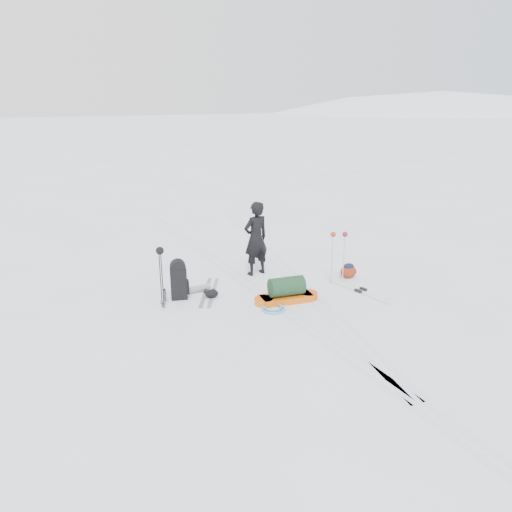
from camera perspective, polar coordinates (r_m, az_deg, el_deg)
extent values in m
plane|color=white|center=(11.94, 0.92, -4.60)|extent=(200.00, 200.00, 0.00)
ellipsoid|color=white|center=(159.03, 17.30, -12.77)|extent=(256.00, 192.00, 160.00)
cube|color=silver|center=(11.89, 0.40, -4.68)|extent=(1.40, 17.97, 0.01)
cube|color=silver|center=(11.99, 1.45, -4.49)|extent=(1.40, 17.97, 0.01)
cube|color=silver|center=(14.14, 2.25, -0.90)|extent=(2.09, 13.88, 0.01)
cube|color=silver|center=(14.24, 3.11, -0.77)|extent=(2.09, 13.88, 0.01)
imported|color=black|center=(13.06, -0.02, 2.01)|extent=(0.80, 0.60, 1.97)
cube|color=#DC5A0C|center=(11.65, 3.49, -4.83)|extent=(1.25, 0.61, 0.15)
cylinder|color=#ED3D0D|center=(11.86, 5.98, -4.48)|extent=(0.48, 0.48, 0.15)
cylinder|color=orange|center=(11.47, 0.92, -5.18)|extent=(0.48, 0.48, 0.15)
cylinder|color=#16311D|center=(11.54, 3.52, -3.48)|extent=(0.84, 0.51, 0.44)
cube|color=black|center=(11.81, -8.83, -3.12)|extent=(0.42, 0.34, 0.75)
cylinder|color=black|center=(11.67, -8.92, -1.30)|extent=(0.41, 0.33, 0.37)
cube|color=black|center=(11.88, -7.88, -3.51)|extent=(0.12, 0.21, 0.32)
cylinder|color=gray|center=(12.25, -6.59, -3.72)|extent=(0.60, 0.19, 0.16)
cylinder|color=black|center=(11.31, -10.85, -2.65)|extent=(0.03, 0.03, 1.33)
cylinder|color=black|center=(11.23, -10.65, -2.78)|extent=(0.03, 0.03, 1.33)
torus|color=black|center=(11.52, -10.69, -5.26)|extent=(0.12, 0.12, 0.01)
torus|color=black|center=(11.44, -10.49, -5.41)|extent=(0.12, 0.12, 0.01)
sphere|color=black|center=(11.04, -10.94, 0.60)|extent=(0.18, 0.18, 0.18)
cylinder|color=#B3B7BB|center=(12.69, 8.67, -0.38)|extent=(0.03, 0.03, 1.26)
cylinder|color=silver|center=(12.74, 9.98, -0.36)|extent=(0.03, 0.03, 1.26)
torus|color=#AFB3B7|center=(12.87, 8.56, -2.63)|extent=(0.11, 0.11, 0.01)
torus|color=silver|center=(12.92, 9.85, -2.61)|extent=(0.11, 0.11, 0.01)
sphere|color=#992D16|center=(12.50, 8.81, 2.45)|extent=(0.14, 0.14, 0.14)
sphere|color=maroon|center=(12.56, 10.14, 2.45)|extent=(0.14, 0.14, 0.14)
cube|color=#9A9EA3|center=(12.18, -4.92, -4.15)|extent=(0.88, 1.73, 0.02)
cube|color=gray|center=(12.20, -5.80, -4.14)|extent=(0.88, 1.73, 0.02)
cube|color=black|center=(12.17, -4.93, -4.00)|extent=(0.15, 0.20, 0.05)
cube|color=black|center=(12.19, -5.80, -3.99)|extent=(0.15, 0.20, 0.05)
cube|color=silver|center=(12.39, 11.58, -4.07)|extent=(0.55, 1.89, 0.02)
cube|color=silver|center=(12.53, 12.16, -3.86)|extent=(0.55, 1.89, 0.02)
cube|color=black|center=(12.38, 11.59, -3.92)|extent=(0.12, 0.20, 0.05)
cube|color=black|center=(12.52, 12.17, -3.71)|extent=(0.12, 0.20, 0.05)
torus|color=#55A1CF|center=(11.21, 1.98, -6.04)|extent=(0.59, 0.59, 0.06)
torus|color=#4FA1C2|center=(11.25, 1.96, -5.88)|extent=(0.47, 0.47, 0.05)
ellipsoid|color=maroon|center=(13.28, 10.51, -1.76)|extent=(0.52, 0.43, 0.33)
ellipsoid|color=black|center=(13.23, 10.55, -1.17)|extent=(0.33, 0.29, 0.16)
cylinder|color=#515458|center=(11.80, -10.41, -4.49)|extent=(0.10, 0.10, 0.27)
cylinder|color=#5B5C63|center=(11.93, -9.51, -4.24)|extent=(0.10, 0.10, 0.25)
cylinder|color=black|center=(11.74, -10.46, -3.80)|extent=(0.09, 0.09, 0.03)
cylinder|color=black|center=(11.87, -9.55, -3.60)|extent=(0.09, 0.09, 0.03)
ellipsoid|color=black|center=(11.86, -5.08, -4.32)|extent=(0.35, 0.28, 0.20)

